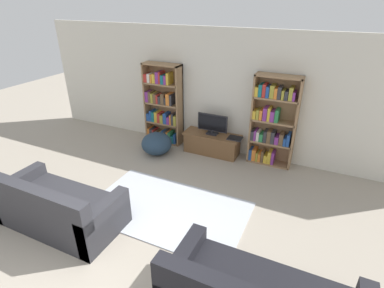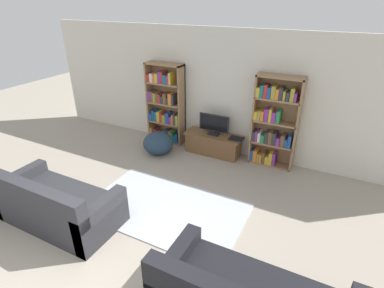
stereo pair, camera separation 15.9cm
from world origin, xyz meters
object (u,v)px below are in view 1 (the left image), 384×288
object	(u,v)px
bookshelf_left	(163,107)
laptop	(235,138)
couch_left_sectional	(58,208)
beanbag_ottoman	(157,144)
bookshelf_right	(272,122)
tv_stand	(212,143)
television	(212,124)

from	to	relation	value
bookshelf_left	laptop	distance (m)	1.83
couch_left_sectional	beanbag_ottoman	world-z (taller)	couch_left_sectional
bookshelf_right	laptop	distance (m)	0.82
bookshelf_right	tv_stand	world-z (taller)	bookshelf_right
bookshelf_left	bookshelf_right	size ratio (longest dim) A/B	1.00
beanbag_ottoman	bookshelf_left	bearing A→B (deg)	105.88
laptop	television	bearing A→B (deg)	178.16
tv_stand	beanbag_ottoman	bearing A→B (deg)	-153.39
bookshelf_left	television	size ratio (longest dim) A/B	2.78
laptop	couch_left_sectional	size ratio (longest dim) A/B	0.16
tv_stand	television	world-z (taller)	television
television	laptop	size ratio (longest dim) A/B	2.23
tv_stand	couch_left_sectional	distance (m)	3.36
tv_stand	couch_left_sectional	world-z (taller)	couch_left_sectional
laptop	beanbag_ottoman	world-z (taller)	same
television	laptop	distance (m)	0.57
bookshelf_left	beanbag_ottoman	world-z (taller)	bookshelf_left
laptop	beanbag_ottoman	size ratio (longest dim) A/B	0.45
bookshelf_left	beanbag_ottoman	bearing A→B (deg)	-74.12
bookshelf_left	tv_stand	distance (m)	1.41
bookshelf_left	bookshelf_right	distance (m)	2.47
laptop	beanbag_ottoman	distance (m)	1.70
couch_left_sectional	laptop	bearing A→B (deg)	60.78
tv_stand	couch_left_sectional	size ratio (longest dim) A/B	0.66
tv_stand	laptop	world-z (taller)	laptop
tv_stand	beanbag_ottoman	xyz separation A→B (m)	(-1.08, -0.54, 0.01)
tv_stand	laptop	bearing A→B (deg)	-1.62
bookshelf_left	bookshelf_right	xyz separation A→B (m)	(2.47, 0.00, 0.04)
tv_stand	laptop	xyz separation A→B (m)	(0.52, -0.01, 0.24)
bookshelf_left	tv_stand	xyz separation A→B (m)	(1.26, -0.11, -0.63)
bookshelf_left	television	distance (m)	1.28
bookshelf_right	television	world-z (taller)	bookshelf_right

